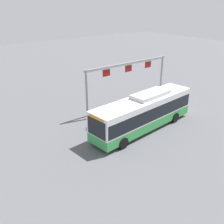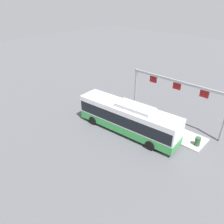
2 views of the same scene
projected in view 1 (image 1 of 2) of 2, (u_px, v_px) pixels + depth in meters
name	position (u px, v px, depth m)	size (l,w,h in m)	color
ground_plane	(143.00, 129.00, 24.84)	(120.00, 120.00, 0.00)	#56565B
platform_curb	(138.00, 112.00, 28.38)	(10.00, 2.80, 0.16)	#B2ADA3
bus_main	(144.00, 111.00, 24.12)	(11.62, 3.48, 3.46)	green
person_boarding	(95.00, 120.00, 24.63)	(0.52, 0.60, 1.67)	#476B4C
person_waiting_near	(106.00, 112.00, 25.84)	(0.43, 0.58, 1.67)	gray
person_waiting_mid	(97.00, 115.00, 25.54)	(0.55, 0.60, 1.67)	#476B4C
platform_sign_gantry	(128.00, 74.00, 28.44)	(11.33, 0.24, 5.20)	gray
trash_bin	(168.00, 100.00, 30.33)	(0.52, 0.52, 0.90)	#2D5133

